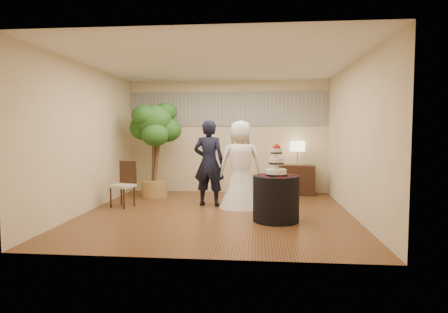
# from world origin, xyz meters

# --- Properties ---
(floor) EXTENTS (5.00, 5.00, 0.00)m
(floor) POSITION_xyz_m (0.00, 0.00, 0.00)
(floor) COLOR brown
(floor) RESTS_ON ground
(ceiling) EXTENTS (5.00, 5.00, 0.00)m
(ceiling) POSITION_xyz_m (0.00, 0.00, 2.80)
(ceiling) COLOR white
(ceiling) RESTS_ON wall_back
(wall_back) EXTENTS (5.00, 0.06, 2.80)m
(wall_back) POSITION_xyz_m (0.00, 2.50, 1.40)
(wall_back) COLOR beige
(wall_back) RESTS_ON ground
(wall_front) EXTENTS (5.00, 0.06, 2.80)m
(wall_front) POSITION_xyz_m (0.00, -2.50, 1.40)
(wall_front) COLOR beige
(wall_front) RESTS_ON ground
(wall_left) EXTENTS (0.06, 5.00, 2.80)m
(wall_left) POSITION_xyz_m (-2.50, 0.00, 1.40)
(wall_left) COLOR beige
(wall_left) RESTS_ON ground
(wall_right) EXTENTS (0.06, 5.00, 2.80)m
(wall_right) POSITION_xyz_m (2.50, 0.00, 1.40)
(wall_right) COLOR beige
(wall_right) RESTS_ON ground
(mural_border) EXTENTS (4.90, 0.02, 0.85)m
(mural_border) POSITION_xyz_m (0.00, 2.48, 2.10)
(mural_border) COLOR #999992
(mural_border) RESTS_ON wall_back
(groom) EXTENTS (0.70, 0.51, 1.78)m
(groom) POSITION_xyz_m (-0.24, 0.73, 0.89)
(groom) COLOR black
(groom) RESTS_ON floor
(bride) EXTENTS (0.98, 0.98, 1.77)m
(bride) POSITION_xyz_m (0.42, 0.64, 0.88)
(bride) COLOR white
(bride) RESTS_ON floor
(cake_table) EXTENTS (0.81, 0.81, 0.79)m
(cake_table) POSITION_xyz_m (1.08, -0.48, 0.39)
(cake_table) COLOR black
(cake_table) RESTS_ON floor
(wedding_cake) EXTENTS (0.36, 0.36, 0.56)m
(wedding_cake) POSITION_xyz_m (1.08, -0.48, 1.07)
(wedding_cake) COLOR white
(wedding_cake) RESTS_ON cake_table
(console) EXTENTS (0.92, 0.52, 0.72)m
(console) POSITION_xyz_m (1.72, 2.24, 0.36)
(console) COLOR black
(console) RESTS_ON floor
(table_lamp) EXTENTS (0.32, 0.32, 0.58)m
(table_lamp) POSITION_xyz_m (1.72, 2.24, 1.01)
(table_lamp) COLOR beige
(table_lamp) RESTS_ON console
(ficus_tree) EXTENTS (1.16, 1.16, 2.27)m
(ficus_tree) POSITION_xyz_m (-1.66, 1.62, 1.13)
(ficus_tree) COLOR #24581B
(ficus_tree) RESTS_ON floor
(side_chair) EXTENTS (0.55, 0.56, 0.93)m
(side_chair) POSITION_xyz_m (-1.98, 0.42, 0.46)
(side_chair) COLOR black
(side_chair) RESTS_ON floor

